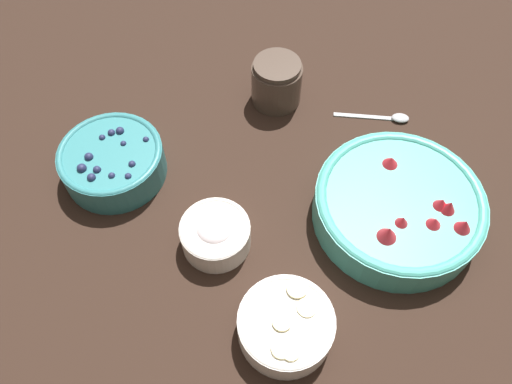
% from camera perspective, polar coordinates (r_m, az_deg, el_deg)
% --- Properties ---
extents(ground_plane, '(4.00, 4.00, 0.00)m').
position_cam_1_polar(ground_plane, '(0.85, 5.23, 1.29)').
color(ground_plane, black).
extents(bowl_strawberries, '(0.26, 0.26, 0.08)m').
position_cam_1_polar(bowl_strawberries, '(0.81, 15.98, -1.52)').
color(bowl_strawberries, '#47AD9E').
rests_on(bowl_strawberries, ground_plane).
extents(bowl_blueberries, '(0.17, 0.17, 0.07)m').
position_cam_1_polar(bowl_blueberries, '(0.86, -16.10, 3.52)').
color(bowl_blueberries, teal).
rests_on(bowl_blueberries, ground_plane).
extents(bowl_bananas, '(0.13, 0.13, 0.05)m').
position_cam_1_polar(bowl_bananas, '(0.71, 3.44, -14.93)').
color(bowl_bananas, white).
rests_on(bowl_bananas, ground_plane).
extents(bowl_cream, '(0.11, 0.11, 0.06)m').
position_cam_1_polar(bowl_cream, '(0.76, -4.66, -4.73)').
color(bowl_cream, silver).
rests_on(bowl_cream, ground_plane).
extents(jar_chocolate, '(0.09, 0.09, 0.09)m').
position_cam_1_polar(jar_chocolate, '(0.94, 2.35, 12.30)').
color(jar_chocolate, '#4C3D33').
rests_on(jar_chocolate, ground_plane).
extents(spoon, '(0.11, 0.10, 0.01)m').
position_cam_1_polar(spoon, '(0.96, 14.63, 8.27)').
color(spoon, '#B2B2B7').
rests_on(spoon, ground_plane).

